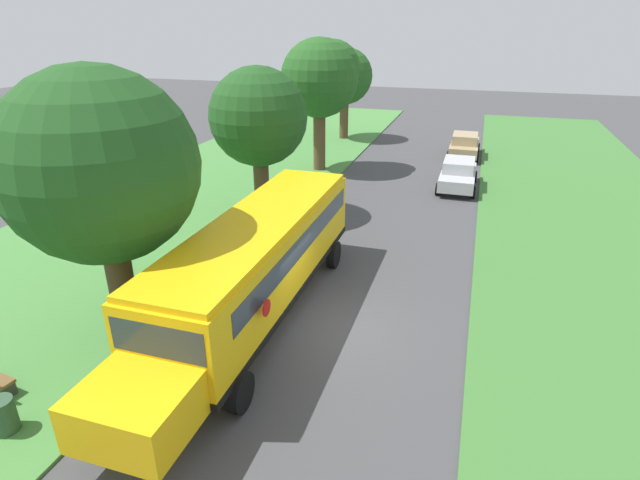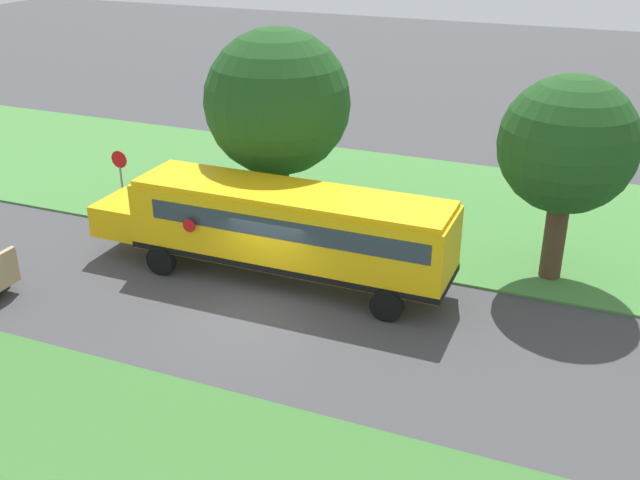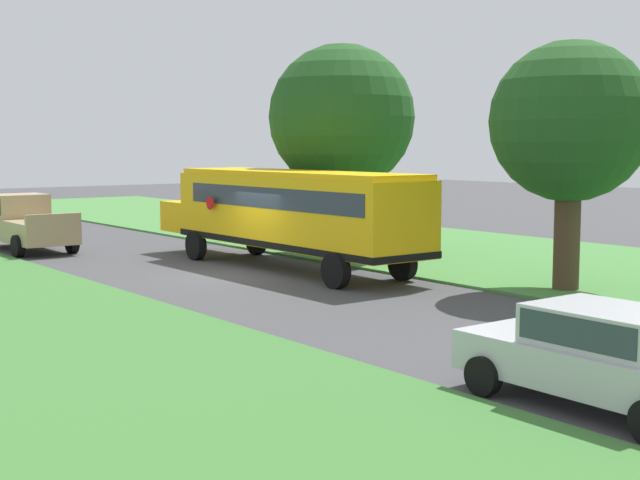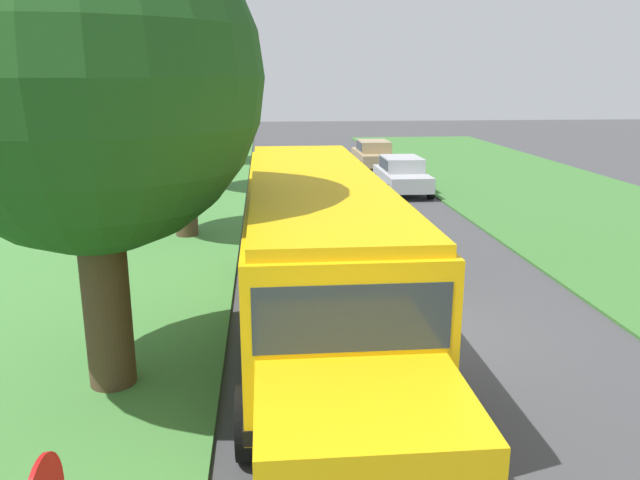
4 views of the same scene
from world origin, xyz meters
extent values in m
plane|color=#424244|center=(0.00, 0.00, 0.00)|extent=(120.00, 120.00, 0.00)
cube|color=yellow|center=(-2.26, 0.25, 1.90)|extent=(2.50, 10.50, 2.20)
cube|color=yellow|center=(-2.26, -5.95, 1.35)|extent=(2.20, 1.90, 1.10)
cube|color=yellow|center=(-2.26, 0.25, 3.08)|extent=(2.35, 10.29, 0.16)
cube|color=black|center=(-2.26, 0.25, 0.92)|extent=(2.54, 10.54, 0.20)
cube|color=#2D3842|center=(-2.26, 0.55, 2.36)|extent=(2.53, 9.24, 0.64)
cube|color=#2D3842|center=(-2.26, -4.95, 2.36)|extent=(2.25, 0.12, 0.80)
cylinder|color=red|center=(-0.83, -2.64, 2.05)|extent=(0.03, 0.44, 0.44)
cylinder|color=black|center=(-1.01, -3.95, 0.50)|extent=(0.30, 1.00, 1.00)
cylinder|color=black|center=(-3.51, -3.95, 0.50)|extent=(0.30, 1.00, 1.00)
cylinder|color=black|center=(-1.01, 3.92, 0.50)|extent=(0.30, 1.00, 1.00)
cylinder|color=black|center=(-3.51, 3.92, 0.50)|extent=(0.30, 1.00, 1.00)
cube|color=#B7B7BC|center=(2.80, 15.20, 0.64)|extent=(1.80, 4.40, 0.64)
cube|color=#B7B7BC|center=(2.80, 15.35, 1.26)|extent=(1.60, 2.20, 0.60)
cube|color=#2D3842|center=(2.80, 15.35, 1.28)|extent=(1.62, 2.02, 0.45)
cylinder|color=black|center=(3.70, 13.70, 0.32)|extent=(0.22, 0.64, 0.64)
cylinder|color=black|center=(1.90, 13.70, 0.32)|extent=(0.22, 0.64, 0.64)
cylinder|color=black|center=(3.70, 16.69, 0.32)|extent=(0.22, 0.64, 0.64)
cylinder|color=black|center=(1.90, 16.69, 0.32)|extent=(0.22, 0.64, 0.64)
cube|color=tan|center=(2.80, 22.59, 0.64)|extent=(1.80, 4.40, 0.64)
cube|color=tan|center=(2.80, 22.44, 1.26)|extent=(1.60, 2.20, 0.60)
cube|color=#2D3842|center=(2.80, 22.44, 1.28)|extent=(1.62, 2.02, 0.45)
cylinder|color=black|center=(1.90, 24.08, 0.32)|extent=(0.22, 0.64, 0.64)
cylinder|color=black|center=(3.70, 24.08, 0.32)|extent=(0.22, 0.64, 0.64)
cylinder|color=black|center=(1.90, 21.09, 0.32)|extent=(0.22, 0.64, 0.64)
cylinder|color=black|center=(3.70, 21.09, 0.32)|extent=(0.22, 0.64, 0.64)
cylinder|color=#4C3826|center=(-5.76, -1.80, 1.51)|extent=(0.74, 0.74, 3.01)
sphere|color=#1E4C1C|center=(-5.76, -1.80, 4.96)|extent=(5.20, 5.20, 5.20)
sphere|color=#1E4C1C|center=(-5.80, -2.32, 5.36)|extent=(3.06, 3.06, 3.06)
cylinder|color=#4C3826|center=(-5.69, 8.10, 1.49)|extent=(0.70, 0.70, 2.99)
sphere|color=#1E4C1C|center=(-5.69, 8.10, 4.61)|extent=(4.32, 4.32, 4.32)
sphere|color=#1E4C1C|center=(-6.33, 8.55, 4.95)|extent=(2.43, 2.43, 2.43)
cylinder|color=brown|center=(-5.51, 16.39, 1.88)|extent=(0.73, 0.73, 3.77)
sphere|color=#23561E|center=(-5.51, 16.39, 5.45)|extent=(4.47, 4.47, 4.47)
sphere|color=#23561E|center=(-4.94, 17.12, 5.94)|extent=(3.22, 3.22, 3.22)
cylinder|color=brown|center=(-6.43, 25.55, 1.58)|extent=(0.67, 0.67, 3.15)
sphere|color=#23561E|center=(-6.43, 25.55, 4.70)|extent=(4.13, 4.13, 4.13)
sphere|color=#23561E|center=(-6.49, 24.99, 5.22)|extent=(2.86, 2.86, 2.86)
camera|label=1|loc=(3.55, -12.18, 8.42)|focal=28.00mm
camera|label=2|loc=(17.64, 9.47, 11.55)|focal=42.00mm
camera|label=3|loc=(14.12, 23.15, 3.96)|focal=50.00mm
camera|label=4|loc=(-3.21, -11.43, 4.98)|focal=35.00mm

